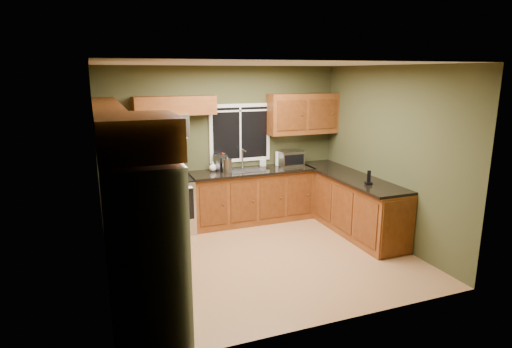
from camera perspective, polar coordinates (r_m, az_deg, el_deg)
floor at (r=6.27m, az=0.73°, el=-11.02°), size 4.20×4.20×0.00m
ceiling at (r=5.70m, az=0.81°, el=14.48°), size 4.20×4.20×0.00m
back_wall at (r=7.51m, az=-4.32°, el=3.86°), size 4.20×0.00×4.20m
front_wall at (r=4.27m, az=9.74°, el=-3.73°), size 4.20×0.00×4.20m
left_wall at (r=5.44m, az=-20.24°, el=-0.64°), size 0.00×3.60×3.60m
right_wall at (r=6.88m, az=17.25°, el=2.41°), size 0.00×3.60×3.60m
window at (r=7.55m, az=-2.12°, el=5.50°), size 1.12×0.03×1.02m
base_cabinets_left at (r=6.17m, az=-16.85°, el=-7.52°), size 0.60×2.65×0.90m
countertop_left at (r=6.02m, az=-16.91°, el=-3.32°), size 0.65×2.65×0.04m
base_cabinets_back at (r=7.56m, az=-0.53°, el=-3.03°), size 2.17×0.60×0.90m
countertop_back at (r=7.42m, az=-0.47°, el=0.40°), size 2.17×0.65×0.04m
base_cabinets_peninsula at (r=7.35m, az=12.33°, el=-3.84°), size 0.60×2.52×0.90m
countertop_peninsula at (r=7.22m, az=12.31°, el=-0.29°), size 0.65×2.50×0.04m
upper_cabinets_left at (r=5.82m, az=-19.12°, el=5.44°), size 0.33×2.65×0.72m
upper_cabinets_back_left at (r=7.07m, az=-10.73°, el=8.95°), size 1.30×0.33×0.30m
upper_cabinets_back_right at (r=7.83m, az=6.28°, el=7.98°), size 1.30×0.33×0.72m
upper_cabinet_over_fridge at (r=4.06m, az=-15.53°, el=4.91°), size 0.72×0.90×0.38m
refrigerator at (r=4.36m, az=-14.58°, el=-9.92°), size 0.74×0.90×1.80m
range at (r=7.17m, az=-11.50°, el=-4.08°), size 0.76×0.69×0.94m
microwave at (r=7.04m, az=-12.17°, el=6.08°), size 0.76×0.41×0.42m
sink at (r=7.39m, az=-1.36°, el=0.60°), size 0.60×0.42×0.36m
toaster_oven at (r=7.77m, az=4.61°, el=2.12°), size 0.44×0.35×0.27m
coffee_maker at (r=7.38m, az=-4.76°, el=1.46°), size 0.23×0.26×0.27m
kettle at (r=7.21m, az=-3.85°, el=1.22°), size 0.16×0.16×0.29m
paper_towel_roll at (r=7.79m, az=2.98°, el=2.10°), size 0.14×0.14×0.27m
soap_bottle_a at (r=7.40m, az=-4.40°, el=1.67°), size 0.15×0.15×0.30m
soap_bottle_b at (r=7.70m, az=0.93°, el=1.73°), size 0.11×0.11×0.18m
soap_bottle_c at (r=7.36m, az=-5.79°, el=1.03°), size 0.16×0.16×0.16m
cordless_phone at (r=6.66m, az=14.78°, el=-0.82°), size 0.13×0.13×0.22m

